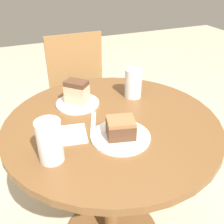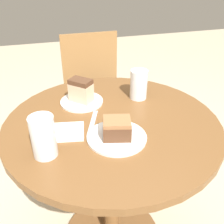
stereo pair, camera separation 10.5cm
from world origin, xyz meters
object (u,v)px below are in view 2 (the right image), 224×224
at_px(cake_slice_near, 117,128).
at_px(glass_water, 44,138).
at_px(plate_near, 117,137).
at_px(glass_lemonade, 139,86).
at_px(chair, 95,97).
at_px(cake_slice_far, 81,90).
at_px(plate_far, 82,102).

xyz_separation_m(cake_slice_near, glass_water, (-0.26, -0.02, 0.02)).
height_order(plate_near, glass_lemonade, glass_lemonade).
bearing_deg(chair, glass_lemonade, -82.34).
bearing_deg(cake_slice_near, chair, 83.05).
xyz_separation_m(cake_slice_far, glass_lemonade, (0.27, -0.03, 0.00)).
distance_m(cake_slice_near, cake_slice_far, 0.32).
bearing_deg(cake_slice_near, plate_near, 75.96).
bearing_deg(cake_slice_far, cake_slice_near, -76.26).
height_order(plate_far, cake_slice_near, cake_slice_near).
height_order(chair, glass_lemonade, glass_lemonade).
height_order(chair, cake_slice_near, chair).
height_order(glass_lemonade, glass_water, glass_water).
distance_m(plate_near, plate_far, 0.32).
relative_size(plate_far, cake_slice_near, 1.65).
bearing_deg(cake_slice_near, cake_slice_far, 103.74).
distance_m(chair, plate_near, 0.96).
bearing_deg(plate_near, glass_water, -175.37).
relative_size(cake_slice_near, glass_water, 0.80).
height_order(chair, cake_slice_far, chair).
distance_m(cake_slice_far, glass_lemonade, 0.27).
relative_size(plate_near, cake_slice_near, 1.88).
relative_size(chair, plate_near, 4.10).
xyz_separation_m(glass_lemonade, glass_water, (-0.45, -0.30, 0.00)).
height_order(cake_slice_far, glass_lemonade, glass_lemonade).
bearing_deg(chair, plate_near, -96.63).
distance_m(plate_near, glass_lemonade, 0.34).
xyz_separation_m(cake_slice_near, cake_slice_far, (-0.07, 0.31, 0.02)).
bearing_deg(plate_far, cake_slice_far, -90.00).
relative_size(chair, plate_far, 4.67).
bearing_deg(plate_near, cake_slice_near, -104.04).
distance_m(plate_far, glass_lemonade, 0.27).
bearing_deg(glass_lemonade, plate_near, -124.13).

